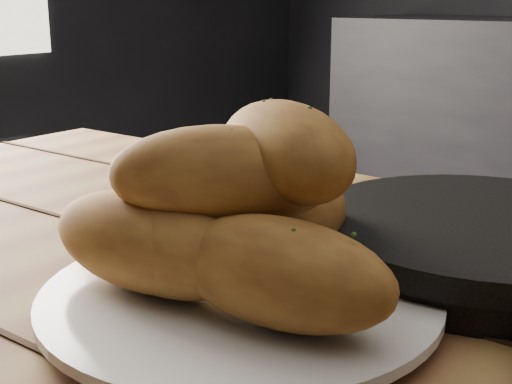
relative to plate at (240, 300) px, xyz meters
name	(u,v)px	position (x,y,z in m)	size (l,w,h in m)	color
plate	(240,300)	(0.00, 0.00, 0.00)	(0.30, 0.30, 0.02)	silver
bread_rolls	(227,218)	(-0.01, 0.00, 0.06)	(0.29, 0.23, 0.14)	#AD7F30
skillet	(486,241)	(0.11, 0.20, 0.01)	(0.44, 0.30, 0.05)	black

